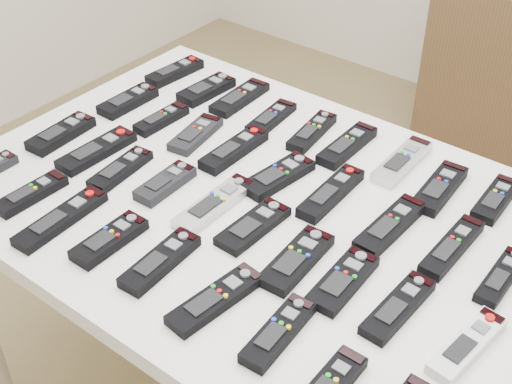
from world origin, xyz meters
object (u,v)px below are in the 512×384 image
Objects in this scene: remote_14 at (278,176)px; remote_33 at (160,261)px; remote_10 at (128,101)px; remote_21 at (121,169)px; remote_30 at (31,194)px; remote_17 at (452,247)px; remote_11 at (161,119)px; remote_19 at (61,133)px; remote_7 at (440,188)px; remote_23 at (215,204)px; remote_31 at (61,219)px; remote_3 at (271,118)px; remote_34 at (216,299)px; table at (256,221)px; remote_32 at (109,239)px; remote_16 at (390,226)px; remote_2 at (240,98)px; remote_26 at (343,281)px; remote_4 at (312,132)px; remote_18 at (501,277)px; remote_6 at (402,162)px; remote_13 at (234,150)px; remote_5 at (347,145)px; remote_24 at (253,226)px; remote_28 at (467,345)px; remote_0 at (175,72)px; remote_8 at (496,199)px; remote_22 at (165,183)px; remote_35 at (278,332)px; remote_15 at (331,193)px; remote_12 at (196,134)px; remote_27 at (398,307)px; remote_20 at (97,150)px.

remote_14 is 0.99× the size of remote_33.
remote_21 is at bearing -46.01° from remote_10.
remote_17 is at bearing 28.28° from remote_30.
remote_11 is 0.24m from remote_19.
remote_23 is (-0.34, -0.33, -0.00)m from remote_7.
remote_31 is (0.03, -0.19, 0.00)m from remote_21.
remote_34 is at bearing -66.49° from remote_3.
table is 7.86× the size of remote_32.
remote_16 is 1.03× the size of remote_34.
remote_2 is 0.45m from remote_19.
remote_7 is at bearing 85.92° from remote_26.
remote_4 is 0.36m from remote_11.
remote_31 is (0.11, -0.40, -0.00)m from remote_11.
table is at bearing 121.63° from remote_34.
remote_31 is at bearing -154.00° from remote_18.
remote_6 and remote_13 have the same top height.
remote_24 is (0.01, -0.36, -0.00)m from remote_5.
remote_14 and remote_30 have the same top height.
remote_0 is at bearing 165.24° from remote_28.
remote_3 is at bearing 92.87° from remote_32.
remote_3 is 0.79× the size of remote_23.
table is 6.13× the size of remote_23.
remote_23 and remote_31 have the same top height.
remote_17 is (0.55, -0.17, 0.00)m from remote_3.
remote_22 is at bearing -148.64° from remote_8.
remote_7 and remote_35 have the same top height.
remote_18 is (0.38, -0.02, -0.00)m from remote_15.
remote_5 is at bearing 153.93° from remote_17.
remote_26 is 1.05× the size of remote_32.
remote_6 reaches higher than remote_11.
remote_6 is (0.13, 0.02, 0.00)m from remote_5.
remote_32 reaches higher than remote_28.
remote_30 is 0.75× the size of remote_31.
remote_34 is (0.39, -0.38, 0.00)m from remote_12.
remote_21 is at bearing -159.25° from remote_16.
remote_19 is at bearing 177.24° from remote_26.
remote_22 is at bearing -99.70° from remote_13.
remote_12 is at bearing 152.18° from remote_24.
remote_2 is 0.33m from remote_5.
remote_22 is at bearing 153.31° from remote_35.
remote_21 is 1.13× the size of remote_22.
remote_12 is at bearing 34.89° from remote_19.
remote_13 is at bearing -7.43° from remote_12.
remote_15 reaches higher than remote_27.
remote_7 is at bearing 20.74° from remote_19.
remote_21 is at bearing 178.35° from remote_26.
remote_20 is at bearing -106.74° from remote_2.
remote_2 is at bearing 122.79° from remote_23.
remote_8 is 1.00× the size of remote_12.
remote_8 is 0.99× the size of remote_18.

